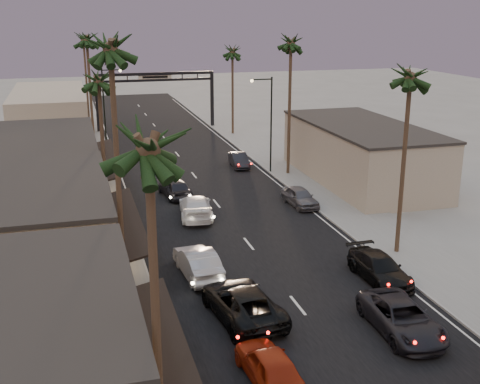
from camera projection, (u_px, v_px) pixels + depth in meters
ground at (208, 193)px, 50.66m from camera, size 200.00×200.00×0.00m
road at (196, 178)px, 55.27m from camera, size 14.00×120.00×0.02m
sidewalk_left at (87, 166)px, 59.24m from camera, size 5.00×92.00×0.12m
sidewalk_right at (270, 154)px, 64.17m from camera, size 5.00×92.00×0.12m
storefront_near at (20, 373)px, 20.69m from camera, size 8.00×12.00×5.50m
storefront_mid at (36, 234)px, 33.59m from camera, size 8.00×14.00×5.50m
storefront_far at (45, 169)px, 48.41m from camera, size 8.00×16.00×5.00m
storefront_dist at (50, 117)px, 69.46m from camera, size 8.00×20.00×6.00m
building_right at (361, 154)px, 53.58m from camera, size 8.00×18.00×5.00m
arch at (155, 86)px, 76.72m from camera, size 15.20×0.40×7.27m
streetlight_right at (268, 117)px, 55.53m from camera, size 2.13×0.30×9.00m
streetlight_left at (107, 103)px, 63.92m from camera, size 2.13×0.30×9.00m
palm_la at (148, 134)px, 16.56m from camera, size 3.20×3.20×13.20m
palm_lb at (110, 41)px, 27.98m from camera, size 3.20×3.20×15.20m
palm_lc at (98, 75)px, 41.72m from camera, size 3.20×3.20×12.20m
palm_ld at (86, 36)px, 58.68m from camera, size 3.20×3.20×14.20m
palm_ra at (411, 70)px, 34.85m from camera, size 3.20×3.20×13.20m
palm_rb at (291, 38)px, 53.00m from camera, size 3.20×3.20×14.20m
palm_rc at (232, 48)px, 72.00m from camera, size 3.20×3.20×12.20m
palm_far at (83, 37)px, 80.23m from camera, size 3.20×3.20×13.20m
oncoming_red at (269, 365)px, 24.66m from camera, size 2.13×4.64×1.54m
oncoming_pickup at (242, 302)px, 29.82m from camera, size 3.51×6.37×1.69m
oncoming_silver at (198, 262)px, 34.61m from camera, size 2.15×5.19×1.67m
oncoming_white at (196, 207)px, 44.54m from camera, size 3.04×5.88×1.63m
oncoming_dgrey at (175, 187)px, 49.46m from camera, size 2.48×4.91×1.60m
curbside_near at (402, 318)px, 28.49m from camera, size 2.72×5.60×1.54m
curbside_black at (380, 268)px, 34.03m from camera, size 2.22×5.17×1.49m
curbside_grey at (300, 197)px, 47.19m from camera, size 2.07×4.41×1.46m
curbside_far at (239, 160)px, 59.01m from camera, size 1.78×4.28×1.38m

